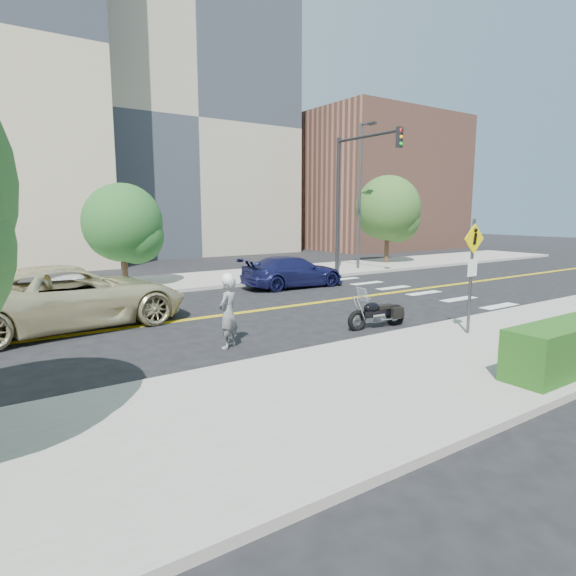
# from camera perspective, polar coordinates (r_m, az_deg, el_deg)

# --- Properties ---
(ground_plane) EXTENTS (120.00, 120.00, 0.00)m
(ground_plane) POSITION_cam_1_polar(r_m,az_deg,el_deg) (15.78, -8.19, -3.27)
(ground_plane) COLOR black
(ground_plane) RESTS_ON ground
(sidewalk_near) EXTENTS (60.00, 5.00, 0.15)m
(sidewalk_near) POSITION_cam_1_polar(r_m,az_deg,el_deg) (9.83, 11.81, -10.53)
(sidewalk_near) COLOR #9E9B91
(sidewalk_near) RESTS_ON ground_plane
(sidewalk_far) EXTENTS (60.00, 5.00, 0.15)m
(sidewalk_far) POSITION_cam_1_polar(r_m,az_deg,el_deg) (22.65, -16.59, 0.36)
(sidewalk_far) COLOR #9E9B91
(sidewalk_far) RESTS_ON ground_plane
(building_mid) EXTENTS (18.00, 14.00, 20.00)m
(building_mid) POSITION_cam_1_polar(r_m,az_deg,el_deg) (43.03, -14.50, 17.64)
(building_mid) COLOR #A39984
(building_mid) RESTS_ON ground_plane
(building_right) EXTENTS (14.00, 12.00, 12.00)m
(building_right) POSITION_cam_1_polar(r_m,az_deg,el_deg) (47.18, 9.96, 12.11)
(building_right) COLOR #8C5947
(building_right) RESTS_ON ground_plane
(lamp_post) EXTENTS (0.16, 0.16, 8.00)m
(lamp_post) POSITION_cam_1_polar(r_m,az_deg,el_deg) (27.69, 8.48, 10.60)
(lamp_post) COLOR #4C4C51
(lamp_post) RESTS_ON sidewalk_far
(traffic_light) EXTENTS (0.28, 4.50, 7.00)m
(traffic_light) POSITION_cam_1_polar(r_m,az_deg,el_deg) (25.32, 7.33, 11.97)
(traffic_light) COLOR black
(traffic_light) RESTS_ON sidewalk_far
(pedestrian_sign) EXTENTS (0.78, 0.08, 3.00)m
(pedestrian_sign) POSITION_cam_1_polar(r_m,az_deg,el_deg) (13.37, 20.97, 2.53)
(pedestrian_sign) COLOR #4C4C51
(pedestrian_sign) RESTS_ON sidewalk_near
(motorcyclist) EXTENTS (0.77, 0.71, 1.87)m
(motorcyclist) POSITION_cam_1_polar(r_m,az_deg,el_deg) (11.90, -7.12, -2.69)
(motorcyclist) COLOR #AFAFB4
(motorcyclist) RESTS_ON ground
(motorcycle) EXTENTS (2.04, 0.76, 1.22)m
(motorcycle) POSITION_cam_1_polar(r_m,az_deg,el_deg) (14.18, 10.57, -2.21)
(motorcycle) COLOR black
(motorcycle) RESTS_ON ground
(suv) EXTENTS (6.92, 3.84, 1.83)m
(suv) POSITION_cam_1_polar(r_m,az_deg,el_deg) (15.21, -24.36, -0.93)
(suv) COLOR beige
(suv) RESTS_ON ground
(parked_car_silver) EXTENTS (3.82, 1.65, 1.22)m
(parked_car_silver) POSITION_cam_1_polar(r_m,az_deg,el_deg) (17.48, -22.52, -0.63)
(parked_car_silver) COLOR #B6B8BE
(parked_car_silver) RESTS_ON ground
(parked_car_blue) EXTENTS (4.85, 2.15, 1.38)m
(parked_car_blue) POSITION_cam_1_polar(r_m,az_deg,el_deg) (21.46, 0.59, 1.94)
(parked_car_blue) COLOR navy
(parked_car_blue) RESTS_ON ground
(tree_far_a) EXTENTS (3.32, 3.32, 4.54)m
(tree_far_a) POSITION_cam_1_polar(r_m,az_deg,el_deg) (21.70, -19.01, 7.31)
(tree_far_a) COLOR #382619
(tree_far_a) RESTS_ON ground
(tree_far_b) EXTENTS (4.05, 4.05, 5.60)m
(tree_far_b) POSITION_cam_1_polar(r_m,az_deg,el_deg) (31.19, 11.75, 9.26)
(tree_far_b) COLOR #382619
(tree_far_b) RESTS_ON ground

